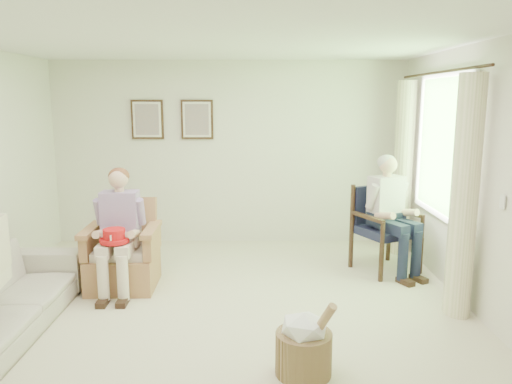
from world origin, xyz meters
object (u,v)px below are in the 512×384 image
person_wicker (119,223)px  wood_armchair (384,224)px  wicker_armchair (124,260)px  person_dark (389,206)px  hatbox (304,344)px  red_hat (114,237)px

person_wicker → wood_armchair: bearing=12.0°
wicker_armchair → person_dark: bearing=6.7°
wicker_armchair → wood_armchair: bearing=9.7°
person_dark → hatbox: (-1.22, -2.26, -0.57)m
person_wicker → person_dark: size_ratio=0.95×
wood_armchair → person_wicker: bearing=166.8°
person_dark → hatbox: person_dark is taller
red_hat → person_dark: bearing=14.1°
person_wicker → red_hat: bearing=-89.7°
wicker_armchair → person_dark: 3.12m
person_dark → hatbox: size_ratio=2.20×
red_hat → person_wicker: bearing=91.7°
wicker_armchair → person_dark: person_dark is taller
person_wicker → wicker_armchair: bearing=88.6°
wicker_armchair → red_hat: (0.01, -0.34, 0.36)m
wicker_armchair → person_wicker: bearing=-91.4°
wood_armchair → person_dark: person_dark is taller
hatbox → wood_armchair: bearing=63.4°
hatbox → person_dark: bearing=61.7°
red_hat → hatbox: size_ratio=0.48×
person_wicker → hatbox: 2.55m
person_wicker → red_hat: 0.23m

